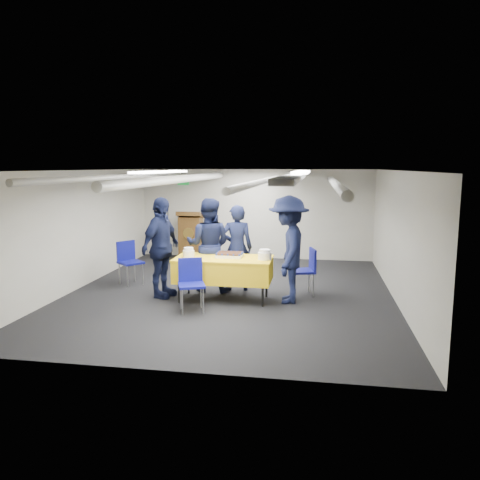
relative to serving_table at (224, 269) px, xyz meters
name	(u,v)px	position (x,y,z in m)	size (l,w,h in m)	color
ground	(230,293)	(0.03, 0.48, -0.56)	(7.00, 7.00, 0.00)	black
room_shell	(239,196)	(0.12, 0.88, 1.25)	(6.00, 7.00, 2.30)	beige
serving_table	(224,269)	(0.00, 0.00, 0.00)	(1.72, 0.86, 0.77)	black
sheet_cake	(230,255)	(0.09, 0.08, 0.25)	(0.48, 0.37, 0.09)	white
plate_stack_left	(189,253)	(-0.63, -0.05, 0.29)	(0.20, 0.20, 0.17)	white
plate_stack_right	(265,255)	(0.74, -0.05, 0.29)	(0.24, 0.24, 0.18)	white
podium	(191,236)	(-1.57, 3.52, 0.05)	(0.62, 0.53, 1.25)	brown
chair_near	(191,279)	(-0.41, -0.70, -0.03)	(0.54, 0.54, 0.87)	gray
chair_right	(307,267)	(1.46, 0.59, -0.03)	(0.52, 0.52, 0.87)	gray
chair_left	(129,258)	(-2.14, 0.83, -0.03)	(0.59, 0.59, 0.87)	gray
sailor_a	(237,248)	(0.12, 0.71, 0.27)	(0.60, 0.40, 1.66)	black
sailor_b	(208,245)	(-0.41, 0.56, 0.33)	(0.87, 0.68, 1.78)	black
sailor_c	(161,248)	(-1.16, 0.01, 0.36)	(1.07, 0.45, 1.83)	black
sailor_d	(288,249)	(1.14, 0.07, 0.38)	(1.21, 0.70, 1.88)	black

